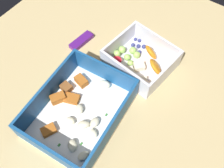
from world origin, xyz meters
TOP-DOWN VIEW (x-y plane):
  - table_surface at (0.00, 0.00)cm, footprint 80.00×80.00cm
  - pasta_container at (-11.76, 2.03)cm, footprint 23.23×18.67cm
  - fruit_bowl at (7.31, -1.73)cm, footprint 14.99×16.30cm
  - candy_bar at (4.78, 14.81)cm, footprint 7.24×3.23cm

SIDE VIEW (x-z plane):
  - table_surface at x=0.00cm, z-range 0.00..2.00cm
  - candy_bar at x=4.78cm, z-range 2.00..3.20cm
  - pasta_container at x=-11.76cm, z-range 0.74..7.12cm
  - fruit_bowl at x=7.31cm, z-range 1.13..6.80cm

